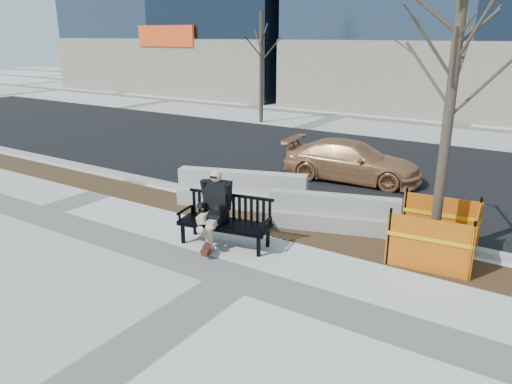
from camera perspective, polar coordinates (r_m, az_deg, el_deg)
ground at (r=9.29m, az=-2.15°, el=-9.89°), size 120.00×120.00×0.00m
mulch_strip at (r=11.31m, az=5.48°, el=-4.68°), size 40.00×1.20×0.02m
asphalt_street at (r=16.78m, az=15.43°, el=2.28°), size 60.00×10.40×0.01m
curb at (r=12.08m, az=7.60°, el=-2.98°), size 60.00×0.25×0.12m
bench at (r=10.66m, az=-3.58°, el=-6.11°), size 2.13×1.09×1.08m
seated_man at (r=10.82m, az=-4.73°, el=-5.78°), size 0.89×1.26×1.62m
tree_fence at (r=10.67m, az=19.68°, el=-7.18°), size 2.57×2.57×5.90m
sedan at (r=15.55m, az=10.93°, el=1.38°), size 4.35×2.14×1.22m
jersey_barrier_left at (r=12.92m, az=-1.61°, el=-1.71°), size 3.43×1.73×0.97m
jersey_barrier_right at (r=11.59m, az=8.85°, el=-4.28°), size 3.02×1.47×0.85m
far_tree_left at (r=25.63m, az=0.60°, el=8.14°), size 2.21×2.21×5.83m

